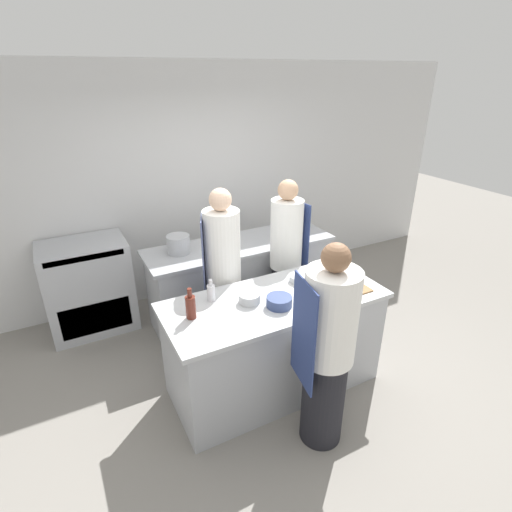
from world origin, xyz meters
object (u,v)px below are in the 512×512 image
bowl_ceramic_blue (300,278)px  chef_at_pass_far (223,277)px  chef_at_prep_near (327,351)px  bottle_cooking_oil (211,292)px  oven_range (89,287)px  bottle_vinegar (191,306)px  bottle_wine (326,275)px  bowl_prep_small (250,298)px  bowl_mixing_large (279,302)px  bowl_wooden_salad (315,296)px  bottle_olive_oil (331,267)px  stockpot (178,244)px  chef_at_stove (286,259)px

bowl_ceramic_blue → chef_at_pass_far: bearing=140.2°
chef_at_prep_near → chef_at_pass_far: bearing=21.0°
chef_at_pass_far → bottle_cooking_oil: chef_at_pass_far is taller
oven_range → chef_at_pass_far: size_ratio=0.58×
chef_at_prep_near → bottle_vinegar: size_ratio=6.52×
chef_at_prep_near → bottle_wine: (0.48, 0.68, 0.18)m
bowl_prep_small → bowl_mixing_large: bearing=-42.1°
oven_range → bowl_ceramic_blue: 2.37m
bowl_ceramic_blue → bottle_vinegar: bearing=-174.5°
bottle_wine → bottle_cooking_oil: bottle_wine is taller
bowl_mixing_large → bowl_wooden_salad: bowl_mixing_large is taller
chef_at_pass_far → bottle_wine: (0.73, -0.62, 0.13)m
oven_range → bottle_cooking_oil: (0.85, -1.54, 0.49)m
bottle_cooking_oil → bowl_prep_small: bottle_cooking_oil is taller
oven_range → bowl_ceramic_blue: bearing=-43.6°
bottle_wine → bowl_prep_small: 0.74m
bottle_olive_oil → bowl_prep_small: bottle_olive_oil is taller
chef_at_prep_near → stockpot: chef_at_prep_near is taller
oven_range → bowl_prep_small: (1.12, -1.72, 0.46)m
bottle_vinegar → bowl_prep_small: bottle_vinegar is taller
chef_at_prep_near → bowl_wooden_salad: (0.25, 0.52, 0.12)m
chef_at_prep_near → bottle_olive_oil: (0.59, 0.74, 0.21)m
bottle_vinegar → bowl_prep_small: (0.50, -0.01, -0.06)m
bowl_mixing_large → stockpot: stockpot is taller
oven_range → chef_at_stove: size_ratio=0.60×
chef_at_prep_near → chef_at_pass_far: size_ratio=0.96×
chef_at_stove → chef_at_pass_far: (-0.76, -0.10, 0.02)m
bottle_cooking_oil → bowl_mixing_large: 0.57m
bottle_vinegar → chef_at_pass_far: bearing=48.1°
bottle_wine → oven_range: bearing=136.5°
chef_at_pass_far → bowl_wooden_salad: 0.93m
stockpot → chef_at_stove: bearing=-29.7°
bottle_olive_oil → bowl_mixing_large: bearing=-164.2°
oven_range → bottle_olive_oil: bottle_olive_oil is taller
chef_at_pass_far → stockpot: chef_at_pass_far is taller
chef_at_stove → bowl_wooden_salad: bearing=-25.0°
chef_at_prep_near → bowl_ceramic_blue: (0.31, 0.84, 0.12)m
bowl_wooden_salad → chef_at_prep_near: bearing=-116.0°
chef_at_stove → bowl_ceramic_blue: chef_at_stove is taller
oven_range → bottle_wine: size_ratio=4.45×
stockpot → bowl_mixing_large: bearing=-74.3°
bottle_cooking_oil → bowl_ceramic_blue: (0.84, -0.06, -0.05)m
bottle_wine → bowl_mixing_large: bottle_wine is taller
chef_at_pass_far → bowl_prep_small: (-0.01, -0.58, 0.08)m
oven_range → chef_at_stove: (1.89, -1.05, 0.36)m
chef_at_pass_far → bowl_prep_small: chef_at_pass_far is taller
bowl_mixing_large → bowl_ceramic_blue: bearing=35.9°
bowl_mixing_large → bottle_cooking_oil: bearing=142.9°
bottle_vinegar → bowl_wooden_salad: 1.04m
chef_at_stove → oven_range: bearing=-127.4°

